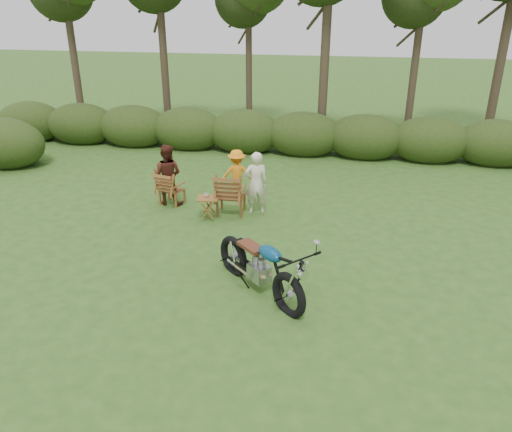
% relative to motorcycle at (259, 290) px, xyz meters
% --- Properties ---
extents(ground, '(80.00, 80.00, 0.00)m').
position_rel_motorcycle_xyz_m(ground, '(-0.08, -0.28, 0.00)').
color(ground, '#294C19').
rests_on(ground, ground).
extents(tree_line, '(22.52, 11.62, 8.14)m').
position_rel_motorcycle_xyz_m(tree_line, '(0.42, 9.46, 3.81)').
color(tree_line, '#3A2C1F').
rests_on(tree_line, ground).
extents(motorcycle, '(2.28, 2.23, 1.32)m').
position_rel_motorcycle_xyz_m(motorcycle, '(0.00, 0.00, 0.00)').
color(motorcycle, '#0C66A3').
rests_on(motorcycle, ground).
extents(lawn_chair_right, '(0.74, 0.74, 1.05)m').
position_rel_motorcycle_xyz_m(lawn_chair_right, '(-1.29, 3.29, 0.00)').
color(lawn_chair_right, '#5E3317').
rests_on(lawn_chair_right, ground).
extents(lawn_chair_left, '(0.73, 0.73, 0.88)m').
position_rel_motorcycle_xyz_m(lawn_chair_left, '(-2.90, 3.63, 0.00)').
color(lawn_chair_left, brown).
rests_on(lawn_chair_left, ground).
extents(side_table, '(0.58, 0.51, 0.53)m').
position_rel_motorcycle_xyz_m(side_table, '(-1.75, 2.90, 0.27)').
color(side_table, brown).
rests_on(side_table, ground).
extents(cup, '(0.14, 0.14, 0.09)m').
position_rel_motorcycle_xyz_m(cup, '(-1.79, 2.94, 0.58)').
color(cup, '#C0B69E').
rests_on(cup, side_table).
extents(adult_a, '(0.65, 0.53, 1.54)m').
position_rel_motorcycle_xyz_m(adult_a, '(-0.70, 3.43, 0.00)').
color(adult_a, beige).
rests_on(adult_a, ground).
extents(adult_b, '(0.78, 0.62, 1.54)m').
position_rel_motorcycle_xyz_m(adult_b, '(-2.98, 3.63, 0.00)').
color(adult_b, '#4E2016').
rests_on(adult_b, ground).
extents(child, '(0.92, 0.68, 1.27)m').
position_rel_motorcycle_xyz_m(child, '(-1.39, 4.40, 0.00)').
color(child, orange).
rests_on(child, ground).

